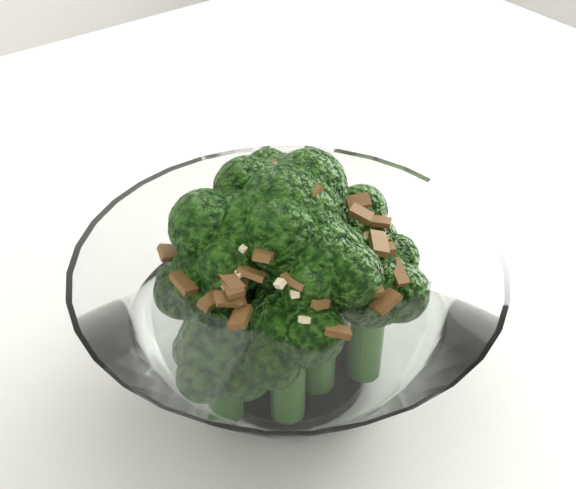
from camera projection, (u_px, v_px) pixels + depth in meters
table at (153, 330)px, 0.62m from camera, size 1.24×0.86×0.75m
broccoli_dish at (287, 302)px, 0.46m from camera, size 0.24×0.24×0.15m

